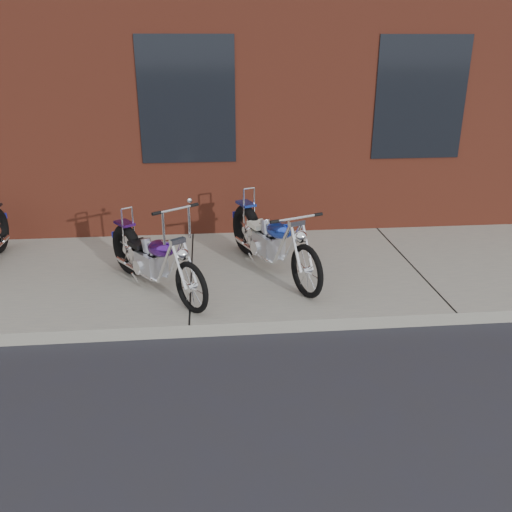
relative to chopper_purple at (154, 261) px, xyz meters
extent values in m
plane|color=#23232B|center=(0.42, -0.96, -0.53)|extent=(120.00, 120.00, 0.00)
cube|color=gray|center=(0.42, 0.54, -0.45)|extent=(22.00, 3.00, 0.15)
torus|color=black|center=(-0.31, 0.43, -0.04)|extent=(0.49, 0.62, 0.67)
torus|color=black|center=(0.53, -0.75, -0.08)|extent=(0.40, 0.53, 0.60)
cube|color=#A5A6AE|center=(0.03, -0.05, -0.05)|extent=(0.43, 0.45, 0.28)
ellipsoid|color=#4D1984|center=(0.18, -0.26, 0.22)|extent=(0.49, 0.56, 0.28)
cube|color=black|center=(-0.11, 0.15, 0.13)|extent=(0.33, 0.34, 0.06)
cylinder|color=white|center=(0.47, -0.66, 0.17)|extent=(0.19, 0.24, 0.50)
cylinder|color=white|center=(0.40, -0.56, 0.78)|extent=(0.43, 0.32, 0.03)
cylinder|color=white|center=(-0.27, 0.37, 0.31)|extent=(0.03, 0.03, 0.45)
cylinder|color=white|center=(0.01, 0.18, -0.17)|extent=(0.52, 0.71, 0.04)
torus|color=black|center=(1.26, 0.96, -0.02)|extent=(0.40, 0.72, 0.72)
torus|color=black|center=(1.86, -0.51, -0.05)|extent=(0.31, 0.63, 0.65)
cube|color=#A5A6AE|center=(1.51, 0.36, -0.03)|extent=(0.41, 0.48, 0.30)
ellipsoid|color=blue|center=(1.61, 0.10, 0.27)|extent=(0.45, 0.61, 0.31)
cube|color=silver|center=(1.41, 0.60, 0.18)|extent=(0.33, 0.35, 0.06)
cylinder|color=white|center=(1.81, -0.39, 0.21)|extent=(0.15, 0.29, 0.54)
cylinder|color=white|center=(1.76, -0.27, 0.54)|extent=(0.52, 0.24, 0.03)
cylinder|color=white|center=(1.29, 0.88, 0.37)|extent=(0.03, 0.03, 0.48)
cylinder|color=white|center=(1.53, 0.61, -0.16)|extent=(0.39, 0.86, 0.05)
camera|label=1|loc=(0.66, -6.15, 2.47)|focal=38.00mm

